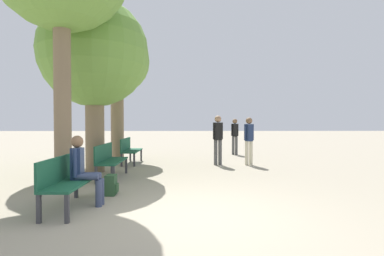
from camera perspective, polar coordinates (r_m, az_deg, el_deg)
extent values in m
plane|color=gray|center=(4.95, -1.41, -16.46)|extent=(80.00, 80.00, 0.00)
cube|color=#195138|center=(5.63, -21.88, -9.62)|extent=(0.50, 1.56, 0.04)
cube|color=#195138|center=(5.68, -24.10, -7.16)|extent=(0.04, 1.56, 0.43)
cube|color=#38383D|center=(4.95, -22.72, -13.98)|extent=(0.06, 0.06, 0.43)
cube|color=#38383D|center=(6.29, -17.60, -10.62)|extent=(0.06, 0.06, 0.43)
cube|color=#38383D|center=(5.11, -27.15, -13.52)|extent=(0.06, 0.06, 0.43)
cube|color=#38383D|center=(6.43, -21.20, -10.40)|extent=(0.06, 0.06, 0.43)
cube|color=#195138|center=(8.22, -14.91, -6.12)|extent=(0.50, 1.56, 0.04)
cube|color=#195138|center=(8.25, -16.48, -4.46)|extent=(0.04, 1.56, 0.43)
cube|color=#38383D|center=(7.50, -14.74, -8.66)|extent=(0.06, 0.06, 0.43)
cube|color=#38383D|center=(8.91, -12.43, -7.05)|extent=(0.06, 0.06, 0.43)
cube|color=#38383D|center=(7.61, -17.80, -8.54)|extent=(0.06, 0.06, 0.43)
cube|color=#38383D|center=(9.01, -15.03, -6.98)|extent=(0.06, 0.06, 0.43)
cube|color=#195138|center=(10.88, -11.35, -4.27)|extent=(0.50, 1.56, 0.04)
cube|color=#195138|center=(10.90, -12.55, -3.03)|extent=(0.04, 1.56, 0.43)
cube|color=#38383D|center=(10.15, -10.96, -6.01)|extent=(0.06, 0.06, 0.43)
cube|color=#38383D|center=(11.59, -9.65, -5.09)|extent=(0.06, 0.06, 0.43)
cube|color=#38383D|center=(10.23, -13.25, -5.97)|extent=(0.06, 0.06, 0.43)
cube|color=#38383D|center=(11.66, -11.67, -5.06)|extent=(0.06, 0.06, 0.43)
cylinder|color=#7A664C|center=(7.20, -23.44, 5.85)|extent=(0.36, 0.36, 4.19)
cylinder|color=#7A664C|center=(9.30, -18.01, 0.12)|extent=(0.54, 0.54, 2.65)
sphere|color=olive|center=(9.51, -18.11, 13.48)|extent=(3.17, 3.17, 3.17)
cylinder|color=#7A664C|center=(11.99, -14.04, 1.60)|extent=(0.49, 0.49, 3.15)
sphere|color=olive|center=(12.21, -14.11, 12.29)|extent=(2.51, 2.51, 2.51)
cylinder|color=#384260|center=(5.65, -19.33, -8.77)|extent=(0.40, 0.12, 0.12)
cylinder|color=#384260|center=(5.65, -17.35, -11.80)|extent=(0.12, 0.12, 0.47)
cylinder|color=#384260|center=(5.78, -18.88, -8.53)|extent=(0.40, 0.12, 0.12)
cylinder|color=#384260|center=(5.78, -16.94, -11.49)|extent=(0.12, 0.12, 0.47)
cube|color=navy|center=(5.74, -21.01, -6.35)|extent=(0.18, 0.22, 0.56)
cylinder|color=navy|center=(5.63, -21.43, -6.22)|extent=(0.08, 0.08, 0.51)
cylinder|color=navy|center=(5.85, -20.60, -5.93)|extent=(0.08, 0.08, 0.51)
sphere|color=brown|center=(5.71, -21.04, -2.43)|extent=(0.22, 0.22, 0.22)
cube|color=#284C2D|center=(6.44, -15.19, -10.42)|extent=(0.20, 0.28, 0.41)
cube|color=#284C2D|center=(6.43, -14.13, -11.01)|extent=(0.04, 0.20, 0.18)
cylinder|color=#4C4C4C|center=(10.32, 4.53, -4.69)|extent=(0.12, 0.12, 0.85)
cylinder|color=#4C4C4C|center=(10.34, 5.37, -4.68)|extent=(0.12, 0.12, 0.85)
cube|color=black|center=(10.28, 4.96, -0.64)|extent=(0.27, 0.25, 0.61)
cylinder|color=black|center=(10.26, 4.25, -0.55)|extent=(0.09, 0.09, 0.58)
cylinder|color=black|center=(10.29, 5.66, -0.55)|extent=(0.09, 0.09, 0.58)
sphere|color=#A37A5B|center=(10.27, 4.96, 1.73)|extent=(0.23, 0.23, 0.23)
cylinder|color=#4C4C4C|center=(13.54, 7.85, -3.35)|extent=(0.12, 0.12, 0.81)
cylinder|color=#4C4C4C|center=(13.56, 8.45, -3.34)|extent=(0.12, 0.12, 0.81)
cube|color=black|center=(13.51, 8.16, -0.42)|extent=(0.20, 0.23, 0.57)
cylinder|color=black|center=(13.49, 7.66, -0.36)|extent=(0.08, 0.08, 0.55)
cylinder|color=black|center=(13.53, 8.67, -0.36)|extent=(0.08, 0.08, 0.55)
sphere|color=brown|center=(13.50, 8.17, 1.29)|extent=(0.22, 0.22, 0.22)
cylinder|color=beige|center=(10.44, 10.39, -4.73)|extent=(0.12, 0.12, 0.82)
cylinder|color=beige|center=(10.47, 11.17, -4.71)|extent=(0.12, 0.12, 0.82)
cube|color=navy|center=(10.41, 10.80, -0.87)|extent=(0.25, 0.27, 0.58)
cylinder|color=navy|center=(10.38, 10.14, -0.79)|extent=(0.09, 0.09, 0.55)
cylinder|color=navy|center=(10.43, 11.46, -0.79)|extent=(0.09, 0.09, 0.55)
sphere|color=brown|center=(10.40, 10.81, 1.38)|extent=(0.22, 0.22, 0.22)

